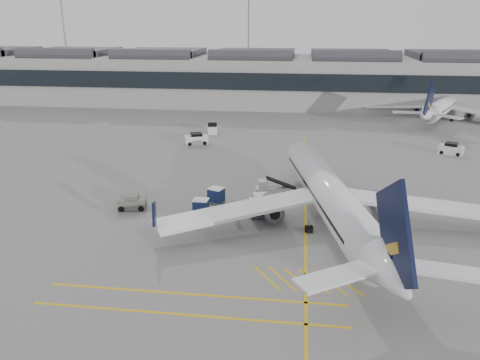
# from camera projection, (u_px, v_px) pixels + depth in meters

# --- Properties ---
(ground) EXTENTS (220.00, 220.00, 0.00)m
(ground) POSITION_uv_depth(u_px,v_px,m) (197.00, 234.00, 43.53)
(ground) COLOR gray
(ground) RESTS_ON ground
(terminal) EXTENTS (200.00, 20.45, 12.40)m
(terminal) POSITION_uv_depth(u_px,v_px,m) (263.00, 78.00, 109.02)
(terminal) COLOR #9E9E99
(terminal) RESTS_ON ground
(light_masts) EXTENTS (113.00, 0.60, 25.45)m
(light_masts) POSITION_uv_depth(u_px,v_px,m) (262.00, 38.00, 119.73)
(light_masts) COLOR slate
(light_masts) RESTS_ON ground
(apron_markings) EXTENTS (0.25, 60.00, 0.01)m
(apron_markings) POSITION_uv_depth(u_px,v_px,m) (305.00, 200.00, 51.68)
(apron_markings) COLOR gold
(apron_markings) RESTS_ON ground
(airliner_main) EXTENTS (32.98, 36.39, 9.79)m
(airliner_main) POSITION_uv_depth(u_px,v_px,m) (330.00, 197.00, 44.63)
(airliner_main) COLOR white
(airliner_main) RESTS_ON ground
(airliner_far) EXTENTS (27.86, 30.73, 8.90)m
(airliner_far) POSITION_uv_depth(u_px,v_px,m) (444.00, 106.00, 93.52)
(airliner_far) COLOR white
(airliner_far) RESTS_ON ground
(belt_loader) EXTENTS (4.87, 2.18, 1.94)m
(belt_loader) POSITION_uv_depth(u_px,v_px,m) (271.00, 188.00, 53.70)
(belt_loader) COLOR #B8B6AF
(belt_loader) RESTS_ON ground
(baggage_cart_a) EXTENTS (1.87, 1.64, 1.72)m
(baggage_cart_a) POSITION_uv_depth(u_px,v_px,m) (261.00, 201.00, 48.89)
(baggage_cart_a) COLOR gray
(baggage_cart_a) RESTS_ON ground
(baggage_cart_b) EXTENTS (2.20, 2.01, 1.90)m
(baggage_cart_b) POSITION_uv_depth(u_px,v_px,m) (258.00, 207.00, 47.03)
(baggage_cart_b) COLOR gray
(baggage_cart_b) RESTS_ON ground
(baggage_cart_c) EXTENTS (2.04, 1.89, 1.73)m
(baggage_cart_c) POSITION_uv_depth(u_px,v_px,m) (216.00, 195.00, 50.61)
(baggage_cart_c) COLOR gray
(baggage_cart_c) RESTS_ON ground
(baggage_cart_d) EXTENTS (1.64, 1.36, 1.70)m
(baggage_cart_d) POSITION_uv_depth(u_px,v_px,m) (201.00, 207.00, 47.49)
(baggage_cart_d) COLOR gray
(baggage_cart_d) RESTS_ON ground
(ramp_agent_a) EXTENTS (0.68, 0.57, 1.60)m
(ramp_agent_a) POSITION_uv_depth(u_px,v_px,m) (278.00, 211.00, 46.58)
(ramp_agent_a) COLOR #DF3F0B
(ramp_agent_a) RESTS_ON ground
(ramp_agent_b) EXTENTS (1.04, 0.92, 1.77)m
(ramp_agent_b) POSITION_uv_depth(u_px,v_px,m) (236.00, 212.00, 46.22)
(ramp_agent_b) COLOR orange
(ramp_agent_b) RESTS_ON ground
(pushback_tug) EXTENTS (3.08, 2.20, 1.58)m
(pushback_tug) POSITION_uv_depth(u_px,v_px,m) (132.00, 203.00, 49.13)
(pushback_tug) COLOR #5A5D4F
(pushback_tug) RESTS_ON ground
(safety_cone_nose) EXTENTS (0.41, 0.41, 0.57)m
(safety_cone_nose) POSITION_uv_depth(u_px,v_px,m) (303.00, 174.00, 59.71)
(safety_cone_nose) COLOR #F24C0A
(safety_cone_nose) RESTS_ON ground
(safety_cone_engine) EXTENTS (0.41, 0.41, 0.57)m
(safety_cone_engine) POSITION_uv_depth(u_px,v_px,m) (355.00, 215.00, 46.91)
(safety_cone_engine) COLOR #F24C0A
(safety_cone_engine) RESTS_ON ground
(service_van_left) EXTENTS (4.00, 3.01, 1.84)m
(service_van_left) POSITION_uv_depth(u_px,v_px,m) (196.00, 139.00, 74.83)
(service_van_left) COLOR silver
(service_van_left) RESTS_ON ground
(service_van_mid) EXTENTS (2.32, 3.60, 1.71)m
(service_van_mid) POSITION_uv_depth(u_px,v_px,m) (212.00, 129.00, 82.33)
(service_van_mid) COLOR silver
(service_van_mid) RESTS_ON ground
(service_van_right) EXTENTS (3.78, 2.96, 1.74)m
(service_van_right) POSITION_uv_depth(u_px,v_px,m) (451.00, 149.00, 69.26)
(service_van_right) COLOR silver
(service_van_right) RESTS_ON ground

